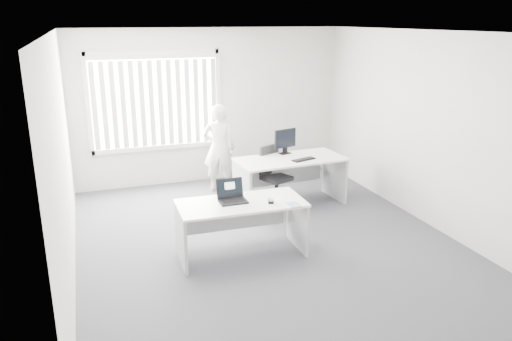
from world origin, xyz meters
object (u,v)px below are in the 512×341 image
object	(u,v)px
office_chair	(275,184)
monitor	(285,141)
desk_near	(241,217)
desk_far	(290,171)
laptop	(233,192)
person	(219,148)

from	to	relation	value
office_chair	monitor	size ratio (longest dim) A/B	2.25
monitor	desk_near	bearing A→B (deg)	-141.11
desk_far	office_chair	size ratio (longest dim) A/B	1.90
desk_near	desk_far	distance (m)	1.99
office_chair	laptop	xyz separation A→B (m)	(-1.23, -1.70, 0.57)
person	desk_far	bearing A→B (deg)	152.14
person	desk_near	bearing A→B (deg)	101.93
desk_far	laptop	xyz separation A→B (m)	(-1.41, -1.46, 0.30)
desk_near	office_chair	distance (m)	2.09
person	monitor	size ratio (longest dim) A/B	3.75
desk_near	monitor	size ratio (longest dim) A/B	3.88
office_chair	person	size ratio (longest dim) A/B	0.60
desk_near	monitor	world-z (taller)	monitor
desk_far	office_chair	bearing A→B (deg)	122.37
desk_near	desk_far	xyz separation A→B (m)	(1.31, 1.49, 0.04)
desk_far	laptop	bearing A→B (deg)	-137.39
desk_near	monitor	xyz separation A→B (m)	(1.33, 1.79, 0.47)
desk_near	person	xyz separation A→B (m)	(0.40, 2.53, 0.26)
desk_near	desk_far	size ratio (longest dim) A/B	0.91
office_chair	monitor	world-z (taller)	monitor
desk_near	person	world-z (taller)	person
desk_near	laptop	xyz separation A→B (m)	(-0.10, 0.03, 0.34)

